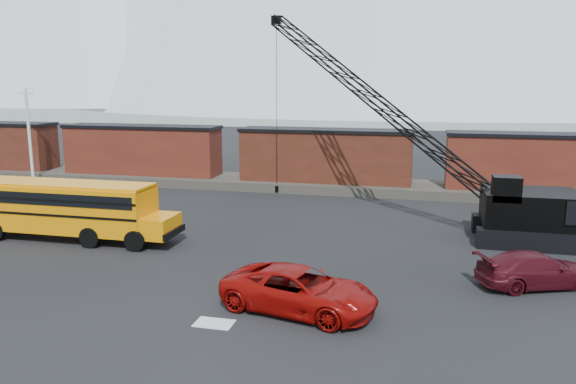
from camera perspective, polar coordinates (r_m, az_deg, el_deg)
name	(u,v)px	position (r m, az deg, el deg)	size (l,w,h in m)	color
ground	(237,284)	(24.57, -5.22, -9.29)	(160.00, 160.00, 0.00)	black
gravel_berm	(325,185)	(45.15, 3.80, 0.69)	(120.00, 5.00, 0.70)	#4C463E
boxcar_west_near	(142,150)	(50.03, -14.57, 4.19)	(13.70, 3.10, 4.17)	#4D1B16
boxcar_mid	(326,155)	(44.77, 3.84, 3.73)	(13.70, 3.10, 4.17)	#572218
boxcar_east_near	(542,162)	(44.93, 24.40, 2.77)	(13.70, 3.10, 4.17)	#4D1B16
utility_pole	(29,136)	(50.95, -24.79, 5.21)	(1.40, 0.24, 8.00)	silver
snow_patch	(214,323)	(20.94, -7.52, -13.08)	(1.40, 0.90, 0.02)	silver
school_bus	(70,208)	(32.83, -21.25, -1.50)	(11.65, 2.65, 3.19)	orange
red_pickup	(299,290)	(21.53, 1.16, -9.93)	(2.75, 5.95, 1.65)	#930907
maroon_suv	(537,270)	(26.20, 23.95, -7.22)	(2.07, 5.10, 1.48)	#440C15
crawler_crane	(370,96)	(36.67, 8.35, 9.60)	(19.85, 12.27, 13.47)	black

